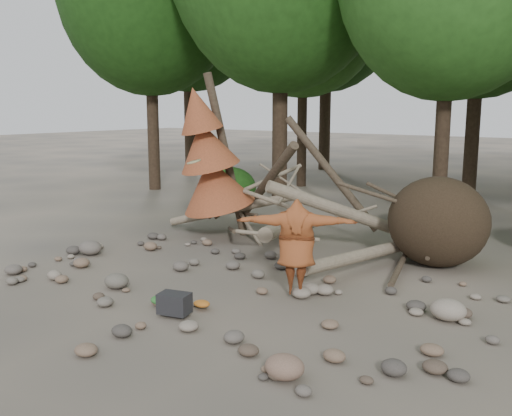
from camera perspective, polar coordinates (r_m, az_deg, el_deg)
The scene contains 13 objects.
ground at distance 10.79m, azimuth -3.57°, elevation -8.63°, with size 120.00×120.00×0.00m, color #514C44.
deadfall_pile at distance 13.15m, azimuth 15.25°, elevation -1.25°, with size 8.55×5.24×3.30m.
dead_conifer at distance 14.86m, azimuth -4.68°, elevation 4.87°, with size 2.06×2.16×4.35m.
bush_left at distance 19.47m, azimuth -2.63°, elevation 2.02°, with size 1.80×1.80×1.44m, color #1C4713.
bush_mid at distance 16.93m, azimuth 15.63°, elevation -0.13°, with size 1.40×1.40×1.12m, color #265A1A.
frisbee_thrower at distance 10.38m, azimuth 4.04°, elevation -3.85°, with size 3.34×1.56×2.40m.
backpack at distance 9.75m, azimuth -8.15°, elevation -9.74°, with size 0.51×0.34×0.34m, color black.
cloth_green at distance 10.27m, azimuth -9.50°, elevation -9.32°, with size 0.38×0.32×0.14m, color #2C6E2C.
cloth_orange at distance 10.05m, azimuth -5.46°, elevation -9.77°, with size 0.31×0.25×0.11m, color #BA671F.
boulder_front_left at distance 11.40m, azimuth -13.77°, elevation -7.10°, with size 0.49×0.44×0.29m, color #666055.
boulder_front_right at distance 7.63m, azimuth 2.87°, elevation -15.58°, with size 0.53×0.48×0.32m, color #846452.
boulder_mid_right at distance 10.01m, azimuth 18.67°, elevation -9.62°, with size 0.59×0.53×0.35m, color gray.
boulder_mid_left at distance 14.07m, azimuth -16.23°, elevation -3.83°, with size 0.57×0.51×0.34m, color #685F57.
Camera 1 is at (6.52, -7.86, 3.47)m, focal length 40.00 mm.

